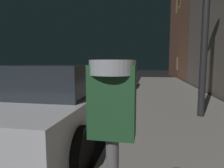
% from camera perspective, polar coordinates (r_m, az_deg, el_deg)
% --- Properties ---
extents(parking_meter, '(0.19, 0.19, 1.33)m').
position_cam_1_polar(parking_meter, '(0.82, 0.10, -15.68)').
color(parking_meter, '#59595B').
rests_on(parking_meter, sidewalk).
extents(car_silver, '(2.11, 4.22, 1.43)m').
position_cam_1_polar(car_silver, '(3.99, -16.15, -4.92)').
color(car_silver, '#B7B7BF').
rests_on(car_silver, ground).
extents(car_white, '(2.12, 4.11, 1.43)m').
position_cam_1_polar(car_white, '(9.70, 0.22, 1.88)').
color(car_white, silver).
rests_on(car_white, ground).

